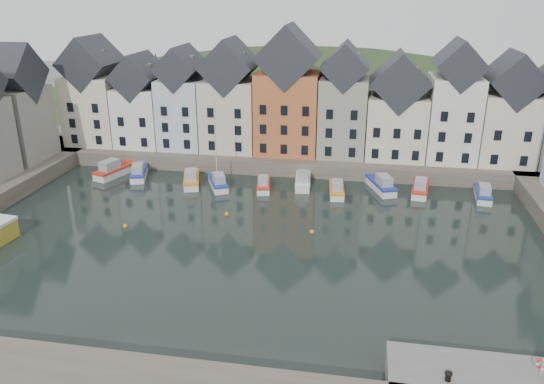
% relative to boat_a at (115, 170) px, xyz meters
% --- Properties ---
extents(ground, '(260.00, 260.00, 0.00)m').
position_rel_boat_a_xyz_m(ground, '(22.61, -18.70, -0.78)').
color(ground, black).
rests_on(ground, ground).
extents(far_quay, '(90.00, 16.00, 2.00)m').
position_rel_boat_a_xyz_m(far_quay, '(22.61, 11.30, 0.22)').
color(far_quay, '#52493F').
rests_on(far_quay, ground).
extents(near_wall, '(50.00, 6.00, 2.00)m').
position_rel_boat_a_xyz_m(near_wall, '(12.61, -40.70, 0.22)').
color(near_wall, '#52493F').
rests_on(near_wall, ground).
extents(hillside, '(153.60, 70.40, 64.00)m').
position_rel_boat_a_xyz_m(hillside, '(22.63, 37.30, -18.74)').
color(hillside, '#22381C').
rests_on(hillside, ground).
extents(far_terrace, '(72.37, 8.16, 17.78)m').
position_rel_boat_a_xyz_m(far_terrace, '(25.82, 9.30, 8.10)').
color(far_terrace, beige).
rests_on(far_terrace, far_quay).
extents(mooring_buoys, '(20.50, 5.50, 0.50)m').
position_rel_boat_a_xyz_m(mooring_buoys, '(18.61, -13.36, -0.63)').
color(mooring_buoys, orange).
rests_on(mooring_buoys, ground).
extents(boat_a, '(4.08, 7.11, 2.61)m').
position_rel_boat_a_xyz_m(boat_a, '(0.00, 0.00, 0.00)').
color(boat_a, silver).
rests_on(boat_a, ground).
extents(boat_b, '(3.58, 6.36, 2.33)m').
position_rel_boat_a_xyz_m(boat_b, '(3.61, -0.18, -0.08)').
color(boat_b, silver).
rests_on(boat_b, ground).
extents(boat_c, '(3.66, 6.54, 2.40)m').
position_rel_boat_a_xyz_m(boat_c, '(11.50, -1.60, -0.06)').
color(boat_c, silver).
rests_on(boat_c, ground).
extents(boat_d, '(4.12, 6.08, 11.20)m').
position_rel_boat_a_xyz_m(boat_d, '(15.23, -2.06, -0.05)').
color(boat_d, silver).
rests_on(boat_d, ground).
extents(boat_e, '(2.52, 5.54, 2.05)m').
position_rel_boat_a_xyz_m(boat_e, '(21.13, -1.62, -0.17)').
color(boat_e, silver).
rests_on(boat_e, ground).
extents(boat_f, '(2.44, 6.26, 2.35)m').
position_rel_boat_a_xyz_m(boat_f, '(25.97, 0.31, -0.08)').
color(boat_f, silver).
rests_on(boat_f, ground).
extents(boat_g, '(2.25, 5.80, 2.17)m').
position_rel_boat_a_xyz_m(boat_g, '(30.48, -1.93, -0.13)').
color(boat_g, silver).
rests_on(boat_g, ground).
extents(boat_h, '(4.07, 6.63, 2.44)m').
position_rel_boat_a_xyz_m(boat_h, '(36.00, 0.43, -0.05)').
color(boat_h, silver).
rests_on(boat_h, ground).
extents(boat_i, '(2.73, 6.24, 2.32)m').
position_rel_boat_a_xyz_m(boat_i, '(40.80, 0.15, -0.09)').
color(boat_i, silver).
rests_on(boat_i, ground).
extents(boat_j, '(2.29, 5.79, 2.17)m').
position_rel_boat_a_xyz_m(boat_j, '(48.22, -0.31, -0.13)').
color(boat_j, silver).
rests_on(boat_j, ground).
extents(mooring_bollard, '(0.48, 0.48, 0.56)m').
position_rel_boat_a_xyz_m(mooring_bollard, '(39.13, -37.00, 1.53)').
color(mooring_bollard, black).
rests_on(mooring_bollard, near_quay).
extents(life_ring_post, '(0.80, 0.17, 1.30)m').
position_rel_boat_a_xyz_m(life_ring_post, '(44.75, -35.61, 2.08)').
color(life_ring_post, gray).
rests_on(life_ring_post, near_quay).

